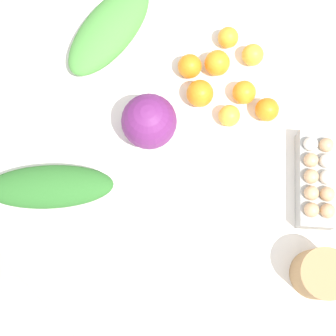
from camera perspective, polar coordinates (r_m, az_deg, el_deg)
ground_plane at (r=2.13m, az=0.00°, el=-5.12°), size 8.00×8.00×0.00m
dining_table at (r=1.47m, az=0.00°, el=-1.08°), size 1.32×1.01×0.76m
cabbage_purple at (r=1.34m, az=-2.32°, el=5.69°), size 0.16×0.16×0.16m
egg_carton at (r=1.40m, az=17.58°, el=-1.31°), size 0.26×0.27×0.09m
paper_bag at (r=1.34m, az=18.05°, el=-12.19°), size 0.14×0.14×0.12m
greens_bunch_kale at (r=1.37m, az=-14.27°, el=-2.23°), size 0.34×0.36×0.07m
greens_bunch_chard at (r=1.52m, az=-7.17°, el=16.44°), size 0.22×0.39×0.08m
orange_0 at (r=1.44m, az=9.36°, el=9.00°), size 0.07×0.07×0.07m
orange_1 at (r=1.43m, az=11.98°, el=6.98°), size 0.07×0.07×0.07m
orange_2 at (r=1.42m, az=3.91°, el=9.05°), size 0.08×0.08×0.08m
orange_3 at (r=1.46m, az=6.01°, el=12.61°), size 0.08×0.08×0.08m
orange_4 at (r=1.52m, az=7.34°, el=15.50°), size 0.07×0.07×0.07m
orange_5 at (r=1.41m, az=7.48°, el=6.34°), size 0.07×0.07×0.07m
orange_6 at (r=1.46m, az=2.66°, el=12.29°), size 0.07×0.07×0.07m
orange_7 at (r=1.50m, az=10.29°, el=13.42°), size 0.07×0.07×0.07m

